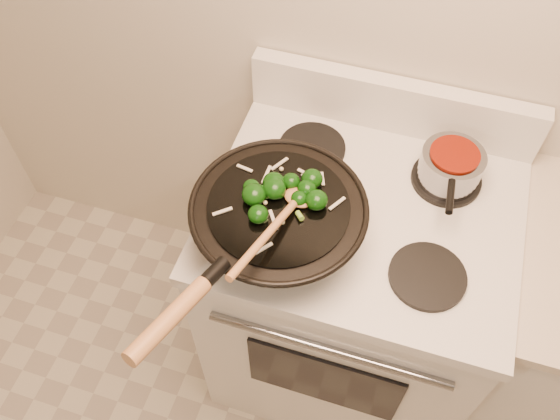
% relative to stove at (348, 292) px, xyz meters
% --- Properties ---
extents(stove, '(0.78, 0.67, 1.08)m').
position_rel_stove_xyz_m(stove, '(0.00, 0.00, 0.00)').
color(stove, white).
rests_on(stove, ground).
extents(wok, '(0.41, 0.66, 0.22)m').
position_rel_stove_xyz_m(wok, '(-0.18, -0.16, 0.53)').
color(wok, black).
rests_on(wok, stove).
extents(stirfry, '(0.27, 0.28, 0.05)m').
position_rel_stove_xyz_m(stirfry, '(-0.18, -0.13, 0.60)').
color(stirfry, '#0B3207').
rests_on(stirfry, wok).
extents(wooden_spoon, '(0.11, 0.31, 0.09)m').
position_rel_stove_xyz_m(wooden_spoon, '(-0.16, -0.21, 0.62)').
color(wooden_spoon, '#AE7445').
rests_on(wooden_spoon, wok).
extents(saucepan, '(0.16, 0.26, 0.09)m').
position_rel_stove_xyz_m(saucepan, '(0.18, 0.15, 0.51)').
color(saucepan, gray).
rests_on(saucepan, stove).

